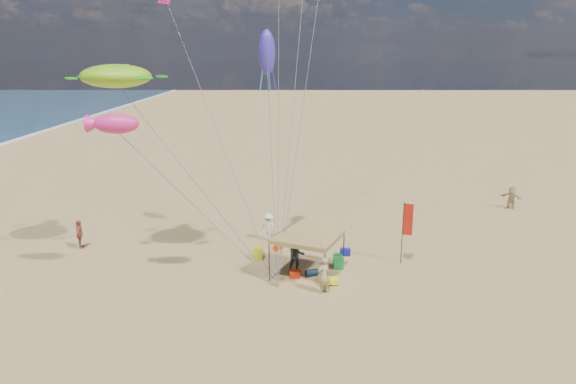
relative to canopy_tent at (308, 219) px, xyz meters
name	(u,v)px	position (x,y,z in m)	size (l,w,h in m)	color
ground	(288,292)	(-0.96, -1.93, -2.95)	(280.00, 280.00, 0.00)	tan
canopy_tent	(308,219)	(0.00, 0.00, 0.00)	(5.26, 5.26, 3.55)	black
feather_flag	(406,224)	(5.15, 1.39, -0.72)	(0.49, 0.19, 3.36)	black
cooler_red	(295,274)	(-0.63, -0.36, -2.76)	(0.54, 0.38, 0.38)	red
cooler_blue	(345,252)	(2.17, 2.56, -2.76)	(0.54, 0.38, 0.38)	#141191
bag_navy	(312,273)	(0.21, -0.17, -2.77)	(0.36, 0.36, 0.60)	#0E2340
bag_orange	(277,247)	(-1.56, 3.40, -2.77)	(0.36, 0.36, 0.60)	#FF4E0E
chair_green	(338,262)	(1.63, 0.83, -2.60)	(0.50, 0.50, 0.70)	green
chair_yellow	(258,253)	(-2.58, 2.02, -2.60)	(0.50, 0.50, 0.70)	#C1C415
crate_grey	(335,281)	(1.29, -1.01, -2.81)	(0.34, 0.30, 0.28)	slate
beach_cart	(329,280)	(1.00, -1.13, -2.75)	(0.90, 0.50, 0.24)	#E7FF1C
person_near_a	(324,276)	(0.68, -2.06, -2.08)	(0.64, 0.42, 1.75)	tan
person_near_b	(296,256)	(-0.54, 0.30, -2.06)	(0.86, 0.67, 1.78)	#353948
person_near_c	(268,227)	(-2.12, 4.98, -2.12)	(1.07, 0.61, 1.65)	silver
person_far_a	(80,234)	(-12.77, 3.68, -2.13)	(0.97, 0.40, 1.65)	#A94F41
person_far_c	(511,197)	(14.95, 11.42, -2.12)	(1.54, 0.49, 1.66)	tan
turtle_kite	(116,76)	(-9.25, 1.51, 6.70)	(3.41, 2.73, 1.14)	#84CA1A
fish_kite	(116,124)	(-8.42, -1.51, 4.81)	(1.98, 0.99, 0.88)	#FF288C
squid_kite	(267,52)	(-2.08, 4.33, 7.82)	(0.91, 0.91, 2.36)	#3B30B0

